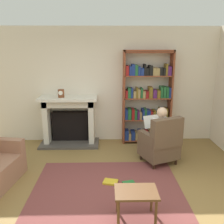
% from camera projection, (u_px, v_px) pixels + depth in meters
% --- Properties ---
extents(ground, '(14.00, 14.00, 0.00)m').
position_uv_depth(ground, '(107.00, 199.00, 3.75)').
color(ground, olive).
extents(back_wall, '(5.60, 0.10, 2.70)m').
position_uv_depth(back_wall, '(107.00, 85.00, 5.87)').
color(back_wall, beige).
rests_on(back_wall, ground).
extents(area_rug, '(2.40, 1.80, 0.01)m').
position_uv_depth(area_rug, '(107.00, 187.00, 4.04)').
color(area_rug, brown).
rests_on(area_rug, ground).
extents(fireplace, '(1.36, 0.64, 1.14)m').
position_uv_depth(fireplace, '(70.00, 119.00, 5.80)').
color(fireplace, '#4C4742').
rests_on(fireplace, ground).
extents(mantel_clock, '(0.14, 0.14, 0.18)m').
position_uv_depth(mantel_clock, '(61.00, 93.00, 5.54)').
color(mantel_clock, brown).
rests_on(mantel_clock, fireplace).
extents(bookshelf, '(1.13, 0.32, 2.18)m').
position_uv_depth(bookshelf, '(147.00, 100.00, 5.76)').
color(bookshelf, brown).
rests_on(bookshelf, ground).
extents(armchair_reading, '(0.83, 0.82, 0.97)m').
position_uv_depth(armchair_reading, '(161.00, 143.00, 4.79)').
color(armchair_reading, '#331E14').
rests_on(armchair_reading, ground).
extents(seated_reader, '(0.50, 0.59, 1.14)m').
position_uv_depth(seated_reader, '(158.00, 132.00, 4.85)').
color(seated_reader, silver).
rests_on(seated_reader, ground).
extents(side_table, '(0.56, 0.39, 0.43)m').
position_uv_depth(side_table, '(136.00, 195.00, 3.21)').
color(side_table, brown).
rests_on(side_table, ground).
extents(scattered_books, '(0.59, 0.38, 0.03)m').
position_uv_depth(scattered_books, '(121.00, 184.00, 4.11)').
color(scattered_books, gold).
rests_on(scattered_books, area_rug).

